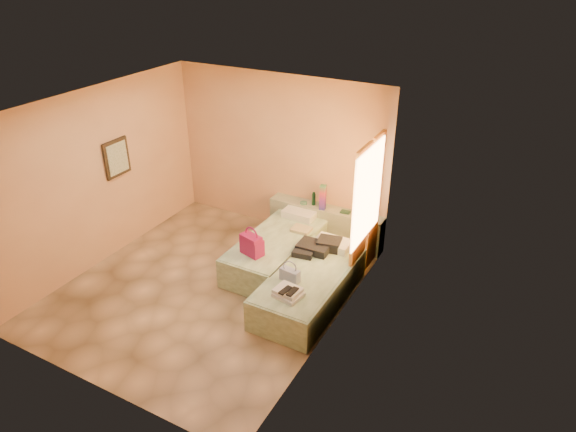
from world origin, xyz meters
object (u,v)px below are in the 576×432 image
object	(u,v)px
towel_stack	(288,293)
headboard_ledge	(325,224)
bed_right	(309,287)
water_bottle	(314,199)
green_book	(345,212)
magenta_handbag	(252,244)
flower_vase	(364,209)
blue_handbag	(290,275)
bed_left	(277,251)

from	to	relation	value
towel_stack	headboard_ledge	bearing A→B (deg)	102.47
bed_right	water_bottle	bearing A→B (deg)	114.60
green_book	towel_stack	xyz separation A→B (m)	(0.16, -2.31, -0.11)
bed_right	magenta_handbag	distance (m)	1.07
bed_right	flower_vase	bearing A→B (deg)	85.80
headboard_ledge	bed_right	size ratio (longest dim) A/B	1.02
water_bottle	magenta_handbag	xyz separation A→B (m)	(-0.23, -1.65, -0.10)
blue_handbag	green_book	bearing A→B (deg)	97.02
green_book	magenta_handbag	bearing A→B (deg)	-118.65
flower_vase	blue_handbag	size ratio (longest dim) A/B	0.90
water_bottle	green_book	size ratio (longest dim) A/B	1.44
bed_right	towel_stack	size ratio (longest dim) A/B	5.71
green_book	blue_handbag	size ratio (longest dim) A/B	0.57
bed_right	blue_handbag	bearing A→B (deg)	-119.07
headboard_ledge	magenta_handbag	world-z (taller)	magenta_handbag
bed_left	headboard_ledge	bearing A→B (deg)	70.77
headboard_ledge	blue_handbag	distance (m)	2.04
blue_handbag	water_bottle	bearing A→B (deg)	113.70
blue_handbag	flower_vase	bearing A→B (deg)	88.40
water_bottle	magenta_handbag	size ratio (longest dim) A/B	0.65
bed_left	bed_right	distance (m)	1.11
water_bottle	bed_right	bearing A→B (deg)	-65.82
blue_handbag	towel_stack	distance (m)	0.36
headboard_ledge	blue_handbag	world-z (taller)	blue_handbag
headboard_ledge	green_book	world-z (taller)	green_book
bed_right	green_book	size ratio (longest dim) A/B	12.63
bed_left	flower_vase	xyz separation A→B (m)	(1.04, 1.08, 0.53)
headboard_ledge	blue_handbag	size ratio (longest dim) A/B	7.32
headboard_ledge	green_book	size ratio (longest dim) A/B	12.95
green_book	water_bottle	bearing A→B (deg)	176.61
bed_right	water_bottle	distance (m)	1.93
green_book	towel_stack	bearing A→B (deg)	-88.09
bed_right	magenta_handbag	bearing A→B (deg)	177.53
magenta_handbag	water_bottle	bearing A→B (deg)	97.58
magenta_handbag	bed_left	bearing A→B (deg)	96.84
bed_right	bed_left	bearing A→B (deg)	144.58
headboard_ledge	magenta_handbag	xyz separation A→B (m)	(-0.47, -1.65, 0.34)
green_book	towel_stack	world-z (taller)	green_book
towel_stack	bed_left	bearing A→B (deg)	124.95
flower_vase	bed_left	bearing A→B (deg)	-133.96
bed_left	bed_right	bearing A→B (deg)	-35.42
bed_left	green_book	world-z (taller)	green_book
water_bottle	blue_handbag	bearing A→B (deg)	-73.30
bed_right	water_bottle	xyz separation A→B (m)	(-0.76, 1.70, 0.51)
green_book	magenta_handbag	xyz separation A→B (m)	(-0.82, -1.64, 0.00)
magenta_handbag	towel_stack	distance (m)	1.19
bed_left	magenta_handbag	world-z (taller)	magenta_handbag
magenta_handbag	towel_stack	bearing A→B (deg)	-19.07
green_book	bed_right	bearing A→B (deg)	-86.29
flower_vase	towel_stack	size ratio (longest dim) A/B	0.72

